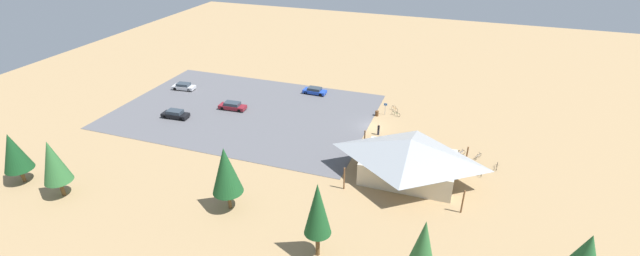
{
  "coord_description": "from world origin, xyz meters",
  "views": [
    {
      "loc": [
        -12.51,
        60.85,
        31.91
      ],
      "look_at": [
        6.87,
        5.44,
        1.2
      ],
      "focal_mm": 23.93,
      "sensor_mm": 36.0,
      "label": 1
    }
  ],
  "objects_px": {
    "lot_sign": "(385,107)",
    "pine_mideast": "(423,244)",
    "bicycle_blue_mid_cluster": "(460,153)",
    "car_silver_inner_stall": "(184,86)",
    "visitor_at_bikes": "(379,129)",
    "car_blue_end_stall": "(315,91)",
    "visitor_near_lot": "(365,145)",
    "pine_west": "(318,209)",
    "pine_far_east": "(226,170)",
    "bicycle_silver_lone_east": "(478,156)",
    "car_black_back_corner": "(175,114)",
    "bicycle_black_near_porch": "(497,166)",
    "bicycle_green_yard_left": "(396,114)",
    "bike_pavilion": "(409,156)",
    "pine_midwest": "(14,152)",
    "bicycle_orange_yard_front": "(395,109)",
    "pine_center": "(53,162)",
    "bicycle_yellow_lone_west": "(482,172)",
    "trash_bin": "(377,113)",
    "pine_far_west": "(586,254)",
    "bicycle_white_yard_right": "(463,163)",
    "car_maroon_far_end": "(232,106)"
  },
  "relations": [
    {
      "from": "bicycle_yellow_lone_west",
      "to": "visitor_near_lot",
      "type": "xyz_separation_m",
      "value": [
        16.24,
        -1.1,
        0.53
      ]
    },
    {
      "from": "bicycle_yellow_lone_west",
      "to": "bicycle_green_yard_left",
      "type": "height_order",
      "value": "bicycle_yellow_lone_west"
    },
    {
      "from": "trash_bin",
      "to": "pine_west",
      "type": "height_order",
      "value": "pine_west"
    },
    {
      "from": "bike_pavilion",
      "to": "lot_sign",
      "type": "xyz_separation_m",
      "value": [
        6.62,
        -17.84,
        -1.82
      ]
    },
    {
      "from": "lot_sign",
      "to": "pine_mideast",
      "type": "relative_size",
      "value": 0.29
    },
    {
      "from": "trash_bin",
      "to": "pine_far_west",
      "type": "relative_size",
      "value": 0.13
    },
    {
      "from": "pine_far_east",
      "to": "bicycle_blue_mid_cluster",
      "type": "distance_m",
      "value": 33.44
    },
    {
      "from": "bicycle_orange_yard_front",
      "to": "pine_midwest",
      "type": "bearing_deg",
      "value": 41.94
    },
    {
      "from": "lot_sign",
      "to": "pine_west",
      "type": "bearing_deg",
      "value": 90.31
    },
    {
      "from": "car_silver_inner_stall",
      "to": "visitor_at_bikes",
      "type": "bearing_deg",
      "value": 172.04
    },
    {
      "from": "bicycle_green_yard_left",
      "to": "pine_west",
      "type": "bearing_deg",
      "value": 87.28
    },
    {
      "from": "bike_pavilion",
      "to": "bicycle_yellow_lone_west",
      "type": "xyz_separation_m",
      "value": [
        -9.3,
        -3.93,
        -2.84
      ]
    },
    {
      "from": "bicycle_silver_lone_east",
      "to": "car_blue_end_stall",
      "type": "relative_size",
      "value": 0.35
    },
    {
      "from": "pine_west",
      "to": "pine_far_east",
      "type": "bearing_deg",
      "value": -16.88
    },
    {
      "from": "bicycle_orange_yard_front",
      "to": "pine_center",
      "type": "bearing_deg",
      "value": 47.91
    },
    {
      "from": "pine_mideast",
      "to": "visitor_at_bikes",
      "type": "relative_size",
      "value": 4.16
    },
    {
      "from": "car_blue_end_stall",
      "to": "visitor_near_lot",
      "type": "relative_size",
      "value": 2.5
    },
    {
      "from": "bicycle_silver_lone_east",
      "to": "car_black_back_corner",
      "type": "bearing_deg",
      "value": 3.74
    },
    {
      "from": "pine_midwest",
      "to": "pine_far_west",
      "type": "xyz_separation_m",
      "value": [
        -64.36,
        -3.51,
        0.3
      ]
    },
    {
      "from": "bike_pavilion",
      "to": "bicycle_green_yard_left",
      "type": "bearing_deg",
      "value": -75.21
    },
    {
      "from": "lot_sign",
      "to": "bicycle_blue_mid_cluster",
      "type": "bearing_deg",
      "value": 143.09
    },
    {
      "from": "pine_midwest",
      "to": "car_black_back_corner",
      "type": "xyz_separation_m",
      "value": [
        -7.13,
        -22.29,
        -3.73
      ]
    },
    {
      "from": "lot_sign",
      "to": "car_blue_end_stall",
      "type": "xyz_separation_m",
      "value": [
        14.44,
        -4.45,
        -0.71
      ]
    },
    {
      "from": "bicycle_white_yard_right",
      "to": "car_black_back_corner",
      "type": "height_order",
      "value": "car_black_back_corner"
    },
    {
      "from": "pine_center",
      "to": "bicycle_white_yard_right",
      "type": "distance_m",
      "value": 52.06
    },
    {
      "from": "bicycle_green_yard_left",
      "to": "pine_far_east",
      "type": "bearing_deg",
      "value": 65.91
    },
    {
      "from": "pine_mideast",
      "to": "visitor_at_bikes",
      "type": "xyz_separation_m",
      "value": [
        9.94,
        -28.03,
        -4.07
      ]
    },
    {
      "from": "pine_far_east",
      "to": "trash_bin",
      "type": "bearing_deg",
      "value": -109.9
    },
    {
      "from": "bicycle_white_yard_right",
      "to": "car_blue_end_stall",
      "type": "relative_size",
      "value": 0.4
    },
    {
      "from": "car_blue_end_stall",
      "to": "bicycle_orange_yard_front",
      "type": "bearing_deg",
      "value": 171.26
    },
    {
      "from": "bicycle_black_near_porch",
      "to": "bicycle_orange_yard_front",
      "type": "height_order",
      "value": "bicycle_orange_yard_front"
    },
    {
      "from": "pine_midwest",
      "to": "pine_mideast",
      "type": "bearing_deg",
      "value": 179.73
    },
    {
      "from": "visitor_near_lot",
      "to": "lot_sign",
      "type": "bearing_deg",
      "value": -91.45
    },
    {
      "from": "lot_sign",
      "to": "bicycle_blue_mid_cluster",
      "type": "relative_size",
      "value": 1.51
    },
    {
      "from": "pine_midwest",
      "to": "bicycle_green_yard_left",
      "type": "distance_m",
      "value": 55.2
    },
    {
      "from": "pine_center",
      "to": "visitor_at_bikes",
      "type": "distance_m",
      "value": 44.0
    },
    {
      "from": "pine_far_west",
      "to": "bicycle_yellow_lone_west",
      "type": "bearing_deg",
      "value": -65.33
    },
    {
      "from": "car_maroon_far_end",
      "to": "pine_midwest",
      "type": "bearing_deg",
      "value": 62.86
    },
    {
      "from": "pine_west",
      "to": "bicycle_orange_yard_front",
      "type": "relative_size",
      "value": 6.45
    },
    {
      "from": "pine_midwest",
      "to": "car_black_back_corner",
      "type": "bearing_deg",
      "value": -107.74
    },
    {
      "from": "car_black_back_corner",
      "to": "pine_west",
      "type": "bearing_deg",
      "value": 146.54
    },
    {
      "from": "bicycle_orange_yard_front",
      "to": "pine_west",
      "type": "bearing_deg",
      "value": 88.28
    },
    {
      "from": "lot_sign",
      "to": "visitor_at_bikes",
      "type": "height_order",
      "value": "lot_sign"
    },
    {
      "from": "pine_mideast",
      "to": "car_black_back_corner",
      "type": "distance_m",
      "value": 49.21
    },
    {
      "from": "lot_sign",
      "to": "visitor_at_bikes",
      "type": "bearing_deg",
      "value": 93.75
    },
    {
      "from": "bicycle_black_near_porch",
      "to": "bicycle_green_yard_left",
      "type": "xyz_separation_m",
      "value": [
        16.02,
        -11.83,
        -0.0
      ]
    },
    {
      "from": "lot_sign",
      "to": "car_silver_inner_stall",
      "type": "relative_size",
      "value": 0.49
    },
    {
      "from": "pine_far_east",
      "to": "car_silver_inner_stall",
      "type": "relative_size",
      "value": 1.84
    },
    {
      "from": "trash_bin",
      "to": "bicycle_black_near_porch",
      "type": "bearing_deg",
      "value": 150.65
    },
    {
      "from": "pine_far_west",
      "to": "car_blue_end_stall",
      "type": "xyz_separation_m",
      "value": [
        38.57,
        -36.24,
        -4.08
      ]
    }
  ]
}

